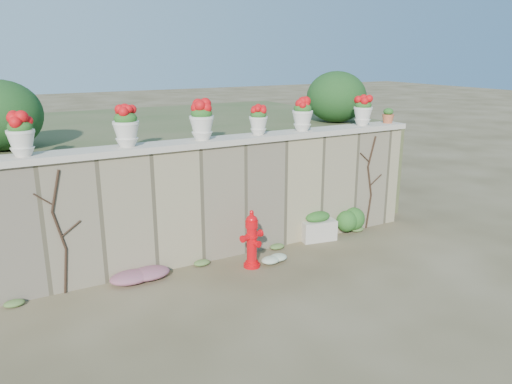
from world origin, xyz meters
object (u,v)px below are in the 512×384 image
fire_hydrant (252,239)px  terracotta_pot (388,116)px  planter_box (317,227)px  urn_pot_0 (21,135)px

fire_hydrant → terracotta_pot: size_ratio=3.42×
fire_hydrant → terracotta_pot: bearing=-2.8°
fire_hydrant → terracotta_pot: (3.58, 0.75, 1.73)m
planter_box → terracotta_pot: terracotta_pot is taller
terracotta_pot → fire_hydrant: bearing=-168.1°
urn_pot_0 → terracotta_pot: (6.81, 0.00, -0.16)m
fire_hydrant → urn_pot_0: 3.82m
fire_hydrant → planter_box: (1.71, 0.50, -0.24)m
terracotta_pot → planter_box: bearing=-172.4°
terracotta_pot → urn_pot_0: bearing=-180.0°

